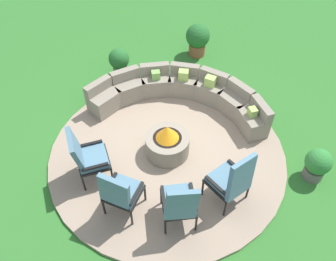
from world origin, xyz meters
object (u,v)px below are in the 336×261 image
lounge_chair_back_right (232,180)px  potted_plant_0 (198,39)px  lounge_chair_back_left (180,203)px  potted_plant_2 (119,62)px  lounge_chair_front_left (87,156)px  fire_pit (167,143)px  curved_stone_bench (181,94)px  lounge_chair_front_right (120,192)px  potted_plant_1 (317,164)px

lounge_chair_back_right → potted_plant_0: bearing=54.3°
lounge_chair_back_left → potted_plant_2: 4.18m
lounge_chair_front_left → lounge_chair_back_left: bearing=40.7°
fire_pit → potted_plant_2: bearing=118.4°
potted_plant_0 → lounge_chair_back_left: bearing=-93.0°
curved_stone_bench → lounge_chair_front_right: lounge_chair_front_right is taller
potted_plant_0 → potted_plant_1: bearing=-60.6°
potted_plant_1 → lounge_chair_front_left: bearing=-175.9°
fire_pit → lounge_chair_back_left: lounge_chair_back_left is taller
curved_stone_bench → potted_plant_2: bearing=146.6°
lounge_chair_front_right → potted_plant_1: bearing=35.3°
fire_pit → potted_plant_0: potted_plant_0 is taller
lounge_chair_front_left → lounge_chair_back_right: lounge_chair_back_right is taller
curved_stone_bench → lounge_chair_front_right: (-0.86, -2.74, 0.28)m
fire_pit → lounge_chair_back_right: bearing=-41.9°
potted_plant_0 → potted_plant_2: potted_plant_0 is taller
fire_pit → lounge_chair_front_right: (-0.66, -1.34, 0.30)m
potted_plant_1 → potted_plant_2: bearing=145.3°
potted_plant_0 → lounge_chair_front_left: bearing=-114.8°
lounge_chair_back_right → potted_plant_0: lounge_chair_back_right is taller
fire_pit → lounge_chair_back_right: lounge_chair_back_right is taller
potted_plant_2 → curved_stone_bench: bearing=-33.4°
potted_plant_1 → potted_plant_2: potted_plant_2 is taller
lounge_chair_front_right → potted_plant_2: bearing=118.8°
curved_stone_bench → potted_plant_2: 1.79m
fire_pit → potted_plant_1: bearing=-7.6°
curved_stone_bench → potted_plant_2: (-1.50, 0.99, 0.08)m
fire_pit → potted_plant_2: size_ratio=1.12×
potted_plant_0 → potted_plant_2: bearing=-150.2°
fire_pit → lounge_chair_front_left: (-1.34, -0.65, 0.30)m
curved_stone_bench → potted_plant_0: size_ratio=4.48×
fire_pit → lounge_chair_front_right: bearing=-116.1°
lounge_chair_front_left → potted_plant_2: (0.05, 3.04, -0.20)m
lounge_chair_back_right → lounge_chair_front_left: bearing=128.9°
lounge_chair_back_left → potted_plant_2: lounge_chair_back_left is taller
fire_pit → lounge_chair_back_right: size_ratio=0.71×
curved_stone_bench → lounge_chair_back_left: bearing=-88.4°
curved_stone_bench → lounge_chair_back_left: 2.89m
curved_stone_bench → lounge_chair_back_left: size_ratio=3.45×
potted_plant_0 → potted_plant_1: 4.37m
lounge_chair_front_right → potted_plant_1: size_ratio=1.66×
curved_stone_bench → lounge_chair_back_right: (0.91, -2.41, 0.30)m
lounge_chair_front_left → potted_plant_2: bearing=156.6°
lounge_chair_front_right → curved_stone_bench: bearing=91.7°
lounge_chair_front_left → potted_plant_1: size_ratio=1.67×
curved_stone_bench → lounge_chair_front_right: 2.89m
lounge_chair_front_right → potted_plant_2: size_ratio=1.47×
lounge_chair_front_right → potted_plant_0: 4.93m
potted_plant_1 → lounge_chair_front_right: bearing=-163.7°
lounge_chair_front_left → potted_plant_2: size_ratio=1.48×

